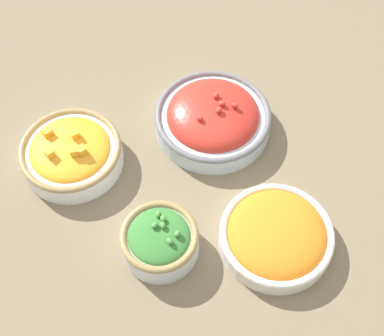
{
  "coord_description": "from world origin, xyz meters",
  "views": [
    {
      "loc": [
        0.29,
        -0.41,
        0.81
      ],
      "look_at": [
        0.0,
        0.0,
        0.03
      ],
      "focal_mm": 50.0,
      "sensor_mm": 36.0,
      "label": 1
    }
  ],
  "objects_px": {
    "bowl_cherry_tomatoes": "(213,118)",
    "bowl_squash": "(71,153)",
    "bowl_broccoli": "(160,240)",
    "bowl_carrots": "(276,235)"
  },
  "relations": [
    {
      "from": "bowl_cherry_tomatoes",
      "to": "bowl_broccoli",
      "type": "distance_m",
      "value": 0.26
    },
    {
      "from": "bowl_cherry_tomatoes",
      "to": "bowl_squash",
      "type": "height_order",
      "value": "bowl_cherry_tomatoes"
    },
    {
      "from": "bowl_cherry_tomatoes",
      "to": "bowl_broccoli",
      "type": "bearing_deg",
      "value": -74.7
    },
    {
      "from": "bowl_cherry_tomatoes",
      "to": "bowl_squash",
      "type": "xyz_separation_m",
      "value": [
        -0.16,
        -0.21,
        -0.0
      ]
    },
    {
      "from": "bowl_squash",
      "to": "bowl_broccoli",
      "type": "relative_size",
      "value": 1.43
    },
    {
      "from": "bowl_cherry_tomatoes",
      "to": "bowl_broccoli",
      "type": "height_order",
      "value": "bowl_cherry_tomatoes"
    },
    {
      "from": "bowl_cherry_tomatoes",
      "to": "bowl_squash",
      "type": "distance_m",
      "value": 0.26
    },
    {
      "from": "bowl_carrots",
      "to": "bowl_broccoli",
      "type": "distance_m",
      "value": 0.19
    },
    {
      "from": "bowl_cherry_tomatoes",
      "to": "bowl_squash",
      "type": "bearing_deg",
      "value": -127.63
    },
    {
      "from": "bowl_carrots",
      "to": "bowl_cherry_tomatoes",
      "type": "bearing_deg",
      "value": 147.77
    }
  ]
}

